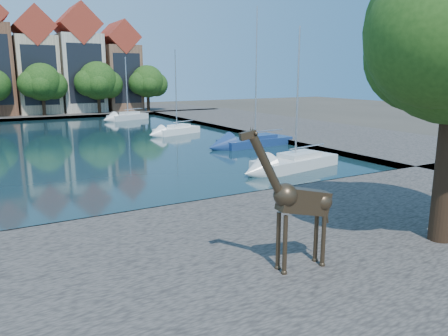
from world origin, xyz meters
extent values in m
plane|color=#38332B|center=(0.00, 0.00, 0.00)|extent=(160.00, 160.00, 0.00)
cube|color=black|center=(0.00, 24.00, 0.04)|extent=(38.00, 50.00, 0.08)
cube|color=#544E49|center=(0.00, -7.00, 0.25)|extent=(50.00, 14.00, 0.50)
cube|color=#544E49|center=(0.00, 56.00, 0.25)|extent=(60.00, 16.00, 0.50)
cube|color=#544E49|center=(25.00, 24.00, 0.25)|extent=(14.00, 52.00, 0.50)
cylinder|color=#332114|center=(7.50, -9.00, 3.25)|extent=(0.80, 0.80, 5.50)
sphere|color=#1E4112|center=(5.74, -9.40, 7.60)|extent=(4.48, 4.48, 4.48)
cube|color=#C1AD8A|center=(2.00, 56.00, 6.25)|extent=(5.88, 9.00, 11.50)
cube|color=#9D381F|center=(2.00, 56.00, 13.32)|extent=(5.94, 9.18, 5.94)
cube|color=black|center=(2.00, 51.52, 6.25)|extent=(4.80, 0.05, 8.62)
cube|color=beige|center=(8.50, 56.00, 6.50)|extent=(6.37, 9.00, 12.00)
cube|color=#9D381F|center=(8.50, 56.00, 13.93)|extent=(6.43, 9.18, 6.43)
cube|color=black|center=(8.50, 51.52, 6.50)|extent=(5.20, 0.05, 9.00)
cube|color=brown|center=(15.00, 56.00, 5.75)|extent=(5.39, 9.00, 10.50)
cube|color=#9D381F|center=(15.00, 56.00, 12.21)|extent=(5.44, 9.18, 5.44)
cube|color=black|center=(15.00, 51.52, 5.75)|extent=(4.40, 0.05, 7.88)
cylinder|color=#332114|center=(2.00, 50.50, 2.10)|extent=(0.50, 0.50, 3.20)
sphere|color=#14360F|center=(2.00, 50.50, 5.32)|extent=(5.40, 5.40, 5.40)
sphere|color=#14360F|center=(3.62, 50.80, 4.78)|extent=(4.05, 4.05, 4.05)
sphere|color=#14360F|center=(0.51, 50.10, 5.05)|extent=(3.78, 3.78, 3.78)
cylinder|color=#332114|center=(10.00, 50.50, 2.10)|extent=(0.50, 0.50, 3.20)
sphere|color=#14360F|center=(10.00, 50.50, 5.44)|extent=(5.80, 5.80, 5.80)
sphere|color=#14360F|center=(11.74, 50.80, 4.86)|extent=(4.35, 4.35, 4.35)
sphere|color=#14360F|center=(8.40, 50.10, 5.15)|extent=(4.06, 4.06, 4.06)
cylinder|color=#332114|center=(18.00, 50.50, 2.10)|extent=(0.50, 0.50, 3.20)
sphere|color=#14360F|center=(18.00, 50.50, 5.26)|extent=(5.20, 5.20, 5.20)
sphere|color=#14360F|center=(19.56, 50.80, 4.74)|extent=(3.90, 3.90, 3.90)
sphere|color=#14360F|center=(16.57, 50.10, 5.00)|extent=(3.64, 3.64, 3.64)
cylinder|color=#3B2D1D|center=(0.83, -8.43, 1.42)|extent=(0.14, 0.14, 1.85)
cylinder|color=#3B2D1D|center=(0.87, -8.04, 1.42)|extent=(0.14, 0.14, 1.85)
cylinder|color=#3B2D1D|center=(2.23, -8.56, 1.42)|extent=(0.14, 0.14, 1.85)
cylinder|color=#3B2D1D|center=(2.27, -8.18, 1.42)|extent=(0.14, 0.14, 1.85)
cube|color=#3B2D1D|center=(1.59, -8.31, 2.66)|extent=(1.83, 0.66, 1.08)
cylinder|color=#3B2D1D|center=(0.29, -8.18, 3.86)|extent=(1.20, 0.38, 1.91)
cube|color=#3B2D1D|center=(-0.34, -8.12, 4.80)|extent=(0.53, 0.21, 0.29)
cube|color=silver|center=(12.00, 4.97, 0.56)|extent=(6.87, 3.42, 0.96)
cube|color=silver|center=(12.00, 4.97, 0.88)|extent=(3.11, 2.09, 0.53)
cylinder|color=#B2B2B7|center=(12.00, 4.97, 5.16)|extent=(0.13, 0.13, 8.67)
cube|color=navy|center=(15.00, 14.44, 0.52)|extent=(7.11, 2.98, 0.87)
cube|color=navy|center=(15.00, 14.44, 0.81)|extent=(3.16, 1.94, 0.49)
cylinder|color=#B2B2B7|center=(15.00, 14.44, 6.44)|extent=(0.12, 0.12, 11.35)
cube|color=white|center=(12.00, 25.25, 0.52)|extent=(5.63, 3.52, 0.89)
cube|color=white|center=(12.00, 25.25, 0.82)|extent=(2.62, 2.00, 0.49)
cylinder|color=#B2B2B7|center=(12.00, 25.25, 4.86)|extent=(0.12, 0.12, 8.18)
cube|color=silver|center=(12.00, 42.51, 0.58)|extent=(6.28, 4.26, 1.00)
cube|color=silver|center=(12.00, 42.51, 0.92)|extent=(2.96, 2.37, 0.56)
cylinder|color=#B2B2B7|center=(12.00, 42.51, 4.82)|extent=(0.13, 0.13, 7.91)
camera|label=1|loc=(-6.86, -18.23, 6.46)|focal=35.00mm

